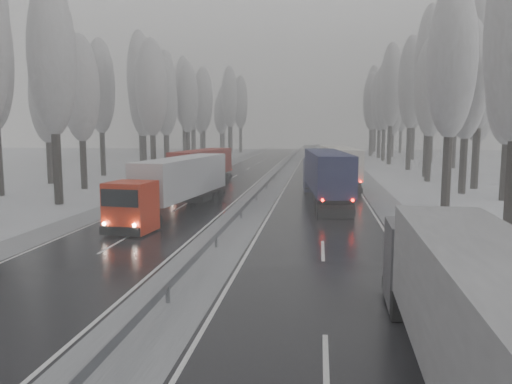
% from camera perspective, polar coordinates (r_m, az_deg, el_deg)
% --- Properties ---
extents(ground, '(260.00, 260.00, 0.00)m').
position_cam_1_polar(ground, '(14.04, -15.10, -17.76)').
color(ground, silver).
rests_on(ground, ground).
extents(carriageway_right, '(7.50, 200.00, 0.03)m').
position_cam_1_polar(carriageway_right, '(42.14, 7.50, -0.77)').
color(carriageway_right, black).
rests_on(carriageway_right, ground).
extents(carriageway_left, '(7.50, 200.00, 0.03)m').
position_cam_1_polar(carriageway_left, '(43.37, -6.52, -0.53)').
color(carriageway_left, black).
rests_on(carriageway_left, ground).
extents(median_slush, '(3.00, 200.00, 0.04)m').
position_cam_1_polar(median_slush, '(42.43, 0.39, -0.65)').
color(median_slush, '#999BA0').
rests_on(median_slush, ground).
extents(shoulder_right, '(2.40, 200.00, 0.04)m').
position_cam_1_polar(shoulder_right, '(42.46, 14.19, -0.86)').
color(shoulder_right, '#999BA0').
rests_on(shoulder_right, ground).
extents(shoulder_left, '(2.40, 200.00, 0.04)m').
position_cam_1_polar(shoulder_left, '(44.80, -12.68, -0.40)').
color(shoulder_left, '#999BA0').
rests_on(shoulder_left, ground).
extents(median_guardrail, '(0.12, 200.00, 0.76)m').
position_cam_1_polar(median_guardrail, '(42.34, 0.39, 0.13)').
color(median_guardrail, slate).
rests_on(median_guardrail, ground).
extents(tree_18, '(3.60, 3.60, 16.58)m').
position_cam_1_polar(tree_18, '(40.20, 21.49, 13.68)').
color(tree_18, black).
rests_on(tree_18, ground).
extents(tree_19, '(3.60, 3.60, 14.57)m').
position_cam_1_polar(tree_19, '(45.46, 27.03, 10.97)').
color(tree_19, black).
rests_on(tree_19, ground).
extents(tree_20, '(3.60, 3.60, 15.71)m').
position_cam_1_polar(tree_20, '(48.82, 23.02, 11.74)').
color(tree_20, black).
rests_on(tree_20, ground).
extents(tree_21, '(3.60, 3.60, 18.62)m').
position_cam_1_polar(tree_21, '(53.44, 24.30, 13.24)').
color(tree_21, black).
rests_on(tree_21, ground).
extents(tree_22, '(3.60, 3.60, 15.86)m').
position_cam_1_polar(tree_22, '(58.74, 19.39, 11.15)').
color(tree_22, black).
rests_on(tree_22, ground).
extents(tree_23, '(3.60, 3.60, 13.55)m').
position_cam_1_polar(tree_23, '(64.07, 24.15, 9.25)').
color(tree_23, black).
rests_on(tree_23, ground).
extents(tree_24, '(3.60, 3.60, 20.49)m').
position_cam_1_polar(tree_24, '(64.47, 19.26, 13.41)').
color(tree_24, black).
rests_on(tree_24, ground).
extents(tree_25, '(3.60, 3.60, 19.44)m').
position_cam_1_polar(tree_25, '(69.94, 24.22, 12.12)').
color(tree_25, black).
rests_on(tree_25, ground).
extents(tree_26, '(3.60, 3.60, 18.78)m').
position_cam_1_polar(tree_26, '(74.33, 17.30, 11.78)').
color(tree_26, black).
rests_on(tree_26, ground).
extents(tree_27, '(3.60, 3.60, 17.62)m').
position_cam_1_polar(tree_27, '(79.67, 21.94, 10.73)').
color(tree_27, black).
rests_on(tree_27, ground).
extents(tree_28, '(3.60, 3.60, 19.62)m').
position_cam_1_polar(tree_28, '(84.71, 15.21, 11.62)').
color(tree_28, black).
rests_on(tree_28, ground).
extents(tree_29, '(3.60, 3.60, 18.11)m').
position_cam_1_polar(tree_29, '(89.84, 19.58, 10.58)').
color(tree_29, black).
rests_on(tree_29, ground).
extents(tree_30, '(3.60, 3.60, 17.86)m').
position_cam_1_polar(tree_30, '(94.31, 14.50, 10.50)').
color(tree_30, black).
rests_on(tree_30, ground).
extents(tree_31, '(3.60, 3.60, 18.58)m').
position_cam_1_polar(tree_31, '(99.17, 17.67, 10.49)').
color(tree_31, black).
rests_on(tree_31, ground).
extents(tree_32, '(3.60, 3.60, 17.33)m').
position_cam_1_polar(tree_32, '(101.74, 14.00, 10.07)').
color(tree_32, black).
rests_on(tree_32, ground).
extents(tree_33, '(3.60, 3.60, 14.33)m').
position_cam_1_polar(tree_33, '(106.03, 15.42, 8.87)').
color(tree_33, black).
rests_on(tree_33, ground).
extents(tree_34, '(3.60, 3.60, 17.63)m').
position_cam_1_polar(tree_34, '(108.71, 13.08, 10.01)').
color(tree_34, black).
rests_on(tree_34, ground).
extents(tree_35, '(3.60, 3.60, 18.25)m').
position_cam_1_polar(tree_35, '(113.96, 17.57, 9.93)').
color(tree_35, black).
rests_on(tree_35, ground).
extents(tree_36, '(3.60, 3.60, 20.23)m').
position_cam_1_polar(tree_36, '(118.71, 13.26, 10.56)').
color(tree_36, black).
rests_on(tree_36, ground).
extents(tree_37, '(3.60, 3.60, 16.37)m').
position_cam_1_polar(tree_37, '(123.45, 16.30, 9.19)').
color(tree_37, black).
rests_on(tree_37, ground).
extents(tree_38, '(3.60, 3.60, 17.97)m').
position_cam_1_polar(tree_38, '(129.31, 13.51, 9.63)').
color(tree_38, black).
rests_on(tree_38, ground).
extents(tree_39, '(3.60, 3.60, 16.19)m').
position_cam_1_polar(tree_39, '(133.56, 14.52, 9.03)').
color(tree_39, black).
rests_on(tree_39, ground).
extents(tree_58, '(3.60, 3.60, 17.21)m').
position_cam_1_polar(tree_58, '(41.82, -22.30, 13.93)').
color(tree_58, black).
rests_on(tree_58, ground).
extents(tree_60, '(3.60, 3.60, 14.84)m').
position_cam_1_polar(tree_60, '(51.38, -19.45, 11.03)').
color(tree_60, black).
rests_on(tree_60, ground).
extents(tree_61, '(3.60, 3.60, 13.95)m').
position_cam_1_polar(tree_61, '(57.58, -22.83, 9.86)').
color(tree_61, black).
rests_on(tree_61, ground).
extents(tree_62, '(3.60, 3.60, 16.04)m').
position_cam_1_polar(tree_62, '(58.77, -11.84, 11.51)').
color(tree_62, black).
rests_on(tree_62, ground).
extents(tree_63, '(3.60, 3.60, 16.88)m').
position_cam_1_polar(tree_63, '(65.43, -17.38, 11.37)').
color(tree_63, black).
rests_on(tree_63, ground).
extents(tree_64, '(3.60, 3.60, 15.42)m').
position_cam_1_polar(tree_64, '(68.63, -12.82, 10.53)').
color(tree_64, black).
rests_on(tree_64, ground).
extents(tree_65, '(3.60, 3.60, 19.48)m').
position_cam_1_polar(tree_65, '(73.19, -13.13, 12.34)').
color(tree_65, black).
rests_on(tree_65, ground).
extents(tree_66, '(3.60, 3.60, 15.23)m').
position_cam_1_polar(tree_66, '(77.71, -10.28, 10.10)').
color(tree_66, black).
rests_on(tree_66, ground).
extents(tree_67, '(3.60, 3.60, 17.09)m').
position_cam_1_polar(tree_67, '(82.00, -10.39, 10.78)').
color(tree_67, black).
rests_on(tree_67, ground).
extents(tree_68, '(3.60, 3.60, 16.65)m').
position_cam_1_polar(tree_68, '(83.81, -7.84, 10.56)').
color(tree_68, black).
rests_on(tree_68, ground).
extents(tree_69, '(3.60, 3.60, 19.35)m').
position_cam_1_polar(tree_69, '(89.10, -10.25, 11.42)').
color(tree_69, black).
rests_on(tree_69, ground).
extents(tree_70, '(3.60, 3.60, 17.09)m').
position_cam_1_polar(tree_70, '(93.53, -6.07, 10.42)').
color(tree_70, black).
rests_on(tree_70, ground).
extents(tree_71, '(3.60, 3.60, 19.61)m').
position_cam_1_polar(tree_71, '(98.67, -8.28, 11.15)').
color(tree_71, black).
rests_on(tree_71, ground).
extents(tree_72, '(3.60, 3.60, 15.11)m').
position_cam_1_polar(tree_72, '(103.15, -6.28, 9.42)').
color(tree_72, black).
rests_on(tree_72, ground).
extents(tree_73, '(3.60, 3.60, 17.22)m').
position_cam_1_polar(tree_73, '(107.78, -7.30, 10.02)').
color(tree_73, black).
rests_on(tree_73, ground).
extents(tree_74, '(3.60, 3.60, 19.68)m').
position_cam_1_polar(tree_74, '(113.06, -3.07, 10.74)').
color(tree_74, black).
rests_on(tree_74, ground).
extents(tree_75, '(3.60, 3.60, 18.60)m').
position_cam_1_polar(tree_75, '(118.86, -7.12, 10.19)').
color(tree_75, black).
rests_on(tree_75, ground).
extents(tree_76, '(3.60, 3.60, 18.55)m').
position_cam_1_polar(tree_76, '(122.09, -1.79, 10.15)').
color(tree_76, black).
rests_on(tree_76, ground).
extents(tree_77, '(3.60, 3.60, 14.32)m').
position_cam_1_polar(tree_77, '(126.91, -4.03, 8.81)').
color(tree_77, black).
rests_on(tree_77, ground).
extents(tree_78, '(3.60, 3.60, 19.55)m').
position_cam_1_polar(tree_78, '(129.20, -2.89, 10.27)').
color(tree_78, black).
rests_on(tree_78, ground).
extents(tree_79, '(3.60, 3.60, 17.07)m').
position_cam_1_polar(tree_79, '(133.56, -3.77, 9.49)').
color(tree_79, black).
rests_on(tree_79, ground).
extents(truck_grey_tarp, '(2.71, 14.47, 3.69)m').
position_cam_1_polar(truck_grey_tarp, '(10.93, 24.45, -13.36)').
color(truck_grey_tarp, '#434247').
rests_on(truck_grey_tarp, ground).
extents(truck_blue_box, '(3.97, 16.14, 4.11)m').
position_cam_1_polar(truck_blue_box, '(39.51, 7.92, 2.16)').
color(truck_blue_box, '#1C2247').
rests_on(truck_blue_box, ground).
extents(truck_cream_box, '(4.01, 15.71, 4.00)m').
position_cam_1_polar(truck_cream_box, '(51.17, 9.33, 3.22)').
color(truck_cream_box, '#9D978B').
rests_on(truck_cream_box, ground).
extents(box_truck_distant, '(2.91, 8.09, 2.97)m').
position_cam_1_polar(box_truck_distant, '(91.59, 6.43, 4.52)').
color(box_truck_distant, silver).
rests_on(box_truck_distant, ground).
extents(truck_red_white, '(4.02, 15.08, 3.83)m').
position_cam_1_polar(truck_red_white, '(34.56, -8.97, 1.15)').
color(truck_red_white, red).
rests_on(truck_red_white, ground).
extents(truck_red_red, '(4.23, 14.65, 3.73)m').
position_cam_1_polar(truck_red_red, '(49.40, -6.61, 2.94)').
color(truck_red_red, '#AE2509').
rests_on(truck_red_red, ground).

